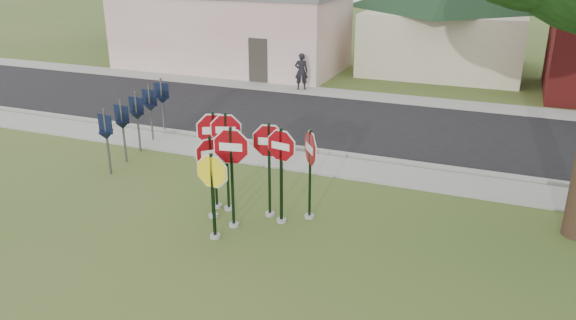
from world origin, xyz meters
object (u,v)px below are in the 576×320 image
at_px(stop_sign_yellow, 213,186).
at_px(pedestrian, 301,71).
at_px(stop_sign_left, 211,168).
at_px(stop_sign_center, 232,162).

xyz_separation_m(stop_sign_yellow, pedestrian, (-3.26, 14.14, -0.38)).
xyz_separation_m(stop_sign_yellow, stop_sign_left, (-0.56, 0.92, 0.01)).
relative_size(stop_sign_yellow, stop_sign_left, 0.99).
relative_size(stop_sign_left, pedestrian, 1.29).
height_order(stop_sign_yellow, pedestrian, stop_sign_yellow).
bearing_deg(stop_sign_left, stop_sign_center, -19.79).
xyz_separation_m(stop_sign_left, pedestrian, (-2.70, 13.21, -0.39)).
bearing_deg(pedestrian, stop_sign_yellow, 80.64).
height_order(stop_sign_center, stop_sign_yellow, stop_sign_center).
height_order(stop_sign_center, stop_sign_left, stop_sign_center).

